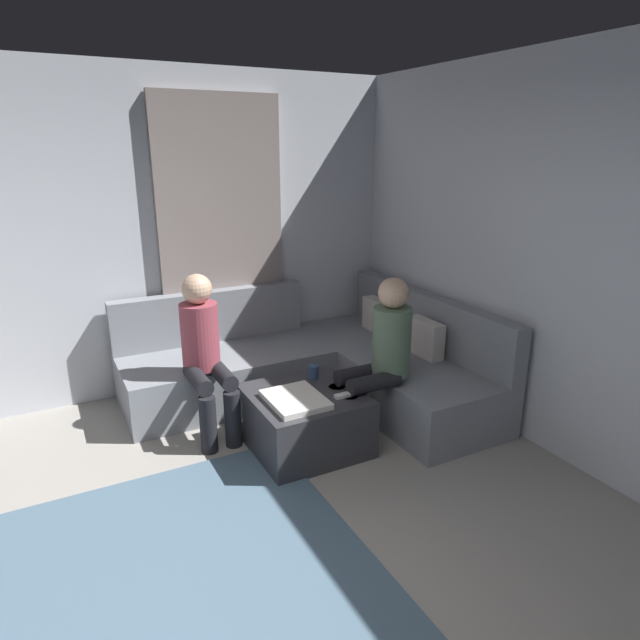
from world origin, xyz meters
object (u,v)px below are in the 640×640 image
person_on_couch_back (380,353)px  person_on_couch_side (204,349)px  ottoman (305,420)px  coffee_mug (313,371)px  sectional_couch (321,365)px  game_remote (345,395)px

person_on_couch_back → person_on_couch_side: 1.28m
ottoman → coffee_mug: 0.38m
sectional_couch → coffee_mug: 0.61m
game_remote → sectional_couch: bearing=162.3°
person_on_couch_side → coffee_mug: bearing=154.9°
person_on_couch_side → ottoman: bearing=134.2°
ottoman → coffee_mug: size_ratio=8.00×
person_on_couch_back → coffee_mug: bearing=49.9°
sectional_couch → coffee_mug: bearing=-33.6°
ottoman → coffee_mug: coffee_mug is taller
sectional_couch → game_remote: 0.94m
game_remote → person_on_couch_side: (-0.74, -0.76, 0.23)m
ottoman → person_on_couch_back: (0.10, 0.56, 0.45)m
coffee_mug → game_remote: bearing=5.7°
game_remote → person_on_couch_back: (-0.08, 0.34, 0.23)m
ottoman → person_on_couch_back: person_on_couch_back is taller
person_on_couch_back → person_on_couch_side: bearing=59.2°
coffee_mug → ottoman: bearing=-39.3°
coffee_mug → person_on_couch_back: 0.53m
coffee_mug → game_remote: size_ratio=0.63×
ottoman → person_on_couch_side: bearing=-135.8°
person_on_couch_back → ottoman: bearing=80.1°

